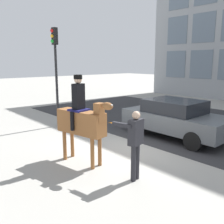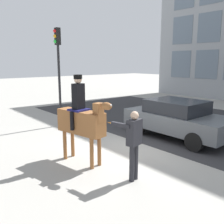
{
  "view_description": "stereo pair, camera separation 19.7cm",
  "coord_description": "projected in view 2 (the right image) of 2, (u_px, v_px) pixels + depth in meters",
  "views": [
    {
      "loc": [
        5.71,
        -6.02,
        2.92
      ],
      "look_at": [
        0.33,
        -1.25,
        1.46
      ],
      "focal_mm": 40.0,
      "sensor_mm": 36.0,
      "label": 1
    },
    {
      "loc": [
        5.84,
        -5.87,
        2.92
      ],
      "look_at": [
        0.33,
        -1.25,
        1.46
      ],
      "focal_mm": 40.0,
      "sensor_mm": 36.0,
      "label": 2
    }
  ],
  "objects": [
    {
      "name": "street_car_near_lane",
      "position": [
        178.0,
        118.0,
        9.66
      ],
      "size": [
        4.15,
        1.98,
        1.46
      ],
      "color": "#51565B",
      "rests_on": "ground_plane"
    },
    {
      "name": "road_surface",
      "position": [
        206.0,
        125.0,
        11.65
      ],
      "size": [
        19.07,
        8.5,
        0.01
      ],
      "color": "#2D2D30",
      "rests_on": "ground_plane"
    },
    {
      "name": "traffic_light",
      "position": [
        58.0,
        62.0,
        11.01
      ],
      "size": [
        0.24,
        0.29,
        4.35
      ],
      "color": "black",
      "rests_on": "ground_plane"
    },
    {
      "name": "ground_plane",
      "position": [
        134.0,
        147.0,
        8.66
      ],
      "size": [
        80.0,
        80.0,
        0.0
      ],
      "primitive_type": "plane",
      "color": "#9E9B93"
    },
    {
      "name": "pedestrian_bystander",
      "position": [
        133.0,
        140.0,
        6.06
      ],
      "size": [
        0.81,
        0.55,
        1.76
      ],
      "rotation": [
        0.0,
        0.0,
        -2.95
      ],
      "color": "#232328",
      "rests_on": "ground_plane"
    },
    {
      "name": "mounted_horse_lead",
      "position": [
        82.0,
        120.0,
        7.11
      ],
      "size": [
        1.98,
        0.72,
        2.56
      ],
      "rotation": [
        0.0,
        0.0,
        0.19
      ],
      "color": "brown",
      "rests_on": "ground_plane"
    }
  ]
}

